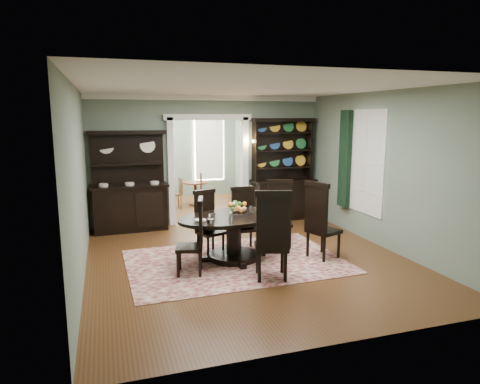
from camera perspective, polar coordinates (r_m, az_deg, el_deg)
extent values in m
cube|color=#573316|center=(7.70, 1.15, -9.08)|extent=(5.50, 6.00, 0.01)
cube|color=white|center=(7.29, 1.23, 13.83)|extent=(5.50, 6.00, 0.01)
cube|color=gray|center=(6.97, -20.74, 0.98)|extent=(0.01, 6.00, 3.00)
cube|color=gray|center=(8.63, 18.77, 2.74)|extent=(0.01, 6.00, 3.00)
cube|color=gray|center=(4.65, 13.21, -2.90)|extent=(5.50, 0.01, 3.00)
cube|color=gray|center=(9.95, -14.57, 3.86)|extent=(1.85, 0.01, 3.00)
cube|color=gray|center=(10.78, 5.24, 4.60)|extent=(1.85, 0.01, 3.00)
cube|color=gray|center=(10.16, -4.36, 11.34)|extent=(1.80, 0.01, 0.50)
cube|color=white|center=(10.12, -4.31, 12.42)|extent=(5.50, 0.10, 0.12)
cube|color=#573316|center=(12.13, -6.10, -1.99)|extent=(3.50, 3.50, 0.01)
cube|color=white|center=(11.88, -6.38, 12.33)|extent=(3.50, 3.50, 0.01)
cube|color=gray|center=(11.69, -14.69, 4.74)|extent=(0.01, 3.50, 3.00)
cube|color=gray|center=(12.38, 1.76, 5.34)|extent=(0.01, 3.50, 3.00)
cube|color=gray|center=(13.63, -7.71, 5.69)|extent=(3.50, 0.01, 3.00)
cube|color=white|center=(13.45, -11.26, 5.75)|extent=(1.05, 0.06, 2.20)
cube|color=white|center=(13.75, -4.17, 6.00)|extent=(1.05, 0.06, 2.20)
cube|color=white|center=(10.07, -9.24, 2.69)|extent=(0.14, 0.25, 2.50)
cube|color=white|center=(10.48, 0.55, 3.11)|extent=(0.14, 0.25, 2.50)
cube|color=white|center=(10.16, -4.34, 9.93)|extent=(2.08, 0.25, 0.14)
cube|color=white|center=(9.10, 16.52, 3.85)|extent=(0.02, 1.10, 2.00)
cube|color=white|center=(9.09, 16.44, 3.85)|extent=(0.01, 1.22, 2.12)
cube|color=black|center=(9.62, 13.81, 4.29)|extent=(0.10, 0.35, 2.10)
cube|color=#AF6B2E|center=(10.37, 0.96, 6.36)|extent=(0.08, 0.05, 0.18)
sphere|color=#FFD88C|center=(10.19, 0.69, 6.75)|extent=(0.07, 0.07, 0.07)
sphere|color=#FFD88C|center=(10.25, 1.76, 6.77)|extent=(0.07, 0.07, 0.07)
cube|color=maroon|center=(7.61, -0.57, -9.23)|extent=(3.77, 2.63, 0.01)
ellipsoid|color=black|center=(7.53, -0.88, -3.35)|extent=(2.26, 1.69, 0.05)
cylinder|color=black|center=(7.54, -0.88, -3.62)|extent=(2.24, 2.24, 0.03)
cylinder|color=black|center=(7.63, -0.87, -6.04)|extent=(0.26, 0.26, 0.70)
cylinder|color=black|center=(7.73, -0.87, -8.55)|extent=(0.90, 0.90, 0.11)
cylinder|color=white|center=(7.51, -0.25, -2.96)|extent=(0.31, 0.31, 0.06)
cube|color=black|center=(7.87, -3.96, -5.41)|extent=(0.54, 0.53, 0.06)
cube|color=black|center=(7.93, -4.74, -2.56)|extent=(0.41, 0.19, 0.72)
cube|color=black|center=(7.86, -4.78, 0.06)|extent=(0.45, 0.22, 0.07)
cylinder|color=black|center=(7.71, -4.27, -7.39)|extent=(0.05, 0.05, 0.42)
cylinder|color=black|center=(7.89, -2.26, -6.96)|extent=(0.05, 0.05, 0.42)
cylinder|color=black|center=(7.98, -5.61, -6.81)|extent=(0.05, 0.05, 0.42)
cylinder|color=black|center=(8.15, -3.63, -6.41)|extent=(0.05, 0.05, 0.42)
cube|color=black|center=(8.11, 0.76, -4.90)|extent=(0.44, 0.42, 0.06)
cube|color=black|center=(8.19, 0.32, -2.06)|extent=(0.43, 0.06, 0.73)
cube|color=black|center=(8.12, 0.33, 0.50)|extent=(0.47, 0.08, 0.07)
cylinder|color=black|center=(7.96, 0.03, -6.78)|extent=(0.05, 0.05, 0.43)
cylinder|color=black|center=(8.07, 2.29, -6.55)|extent=(0.05, 0.05, 0.43)
cylinder|color=black|center=(8.26, -0.74, -6.14)|extent=(0.05, 0.05, 0.43)
cylinder|color=black|center=(8.37, 1.45, -5.93)|extent=(0.05, 0.05, 0.43)
cube|color=black|center=(8.39, 5.38, -4.20)|extent=(0.58, 0.57, 0.06)
cube|color=black|center=(8.50, 5.34, -1.25)|extent=(0.45, 0.20, 0.78)
cube|color=black|center=(8.43, 5.39, 1.41)|extent=(0.49, 0.23, 0.08)
cylinder|color=black|center=(8.27, 4.17, -6.04)|extent=(0.05, 0.05, 0.46)
cylinder|color=black|center=(8.29, 6.67, -6.04)|extent=(0.05, 0.05, 0.46)
cylinder|color=black|center=(8.62, 4.09, -5.38)|extent=(0.05, 0.05, 0.46)
cylinder|color=black|center=(8.64, 6.48, -5.38)|extent=(0.05, 0.05, 0.46)
cube|color=black|center=(6.97, -6.76, -7.37)|extent=(0.52, 0.53, 0.06)
cube|color=black|center=(6.85, -5.22, -4.31)|extent=(0.16, 0.44, 0.75)
cube|color=black|center=(6.77, -5.28, -1.16)|extent=(0.18, 0.48, 0.08)
cylinder|color=black|center=(7.21, -8.03, -8.64)|extent=(0.05, 0.05, 0.44)
cylinder|color=black|center=(6.89, -8.26, -9.56)|extent=(0.05, 0.05, 0.44)
cylinder|color=black|center=(7.19, -5.26, -8.63)|extent=(0.05, 0.05, 0.44)
cylinder|color=black|center=(6.87, -5.35, -9.56)|extent=(0.05, 0.05, 0.44)
cube|color=black|center=(7.83, 11.09, -5.11)|extent=(0.62, 0.63, 0.06)
cube|color=black|center=(7.57, 10.12, -2.25)|extent=(0.22, 0.48, 0.84)
cube|color=black|center=(7.49, 10.22, 0.98)|extent=(0.26, 0.53, 0.09)
cylinder|color=black|center=(7.92, 13.02, -6.87)|extent=(0.05, 0.05, 0.50)
cylinder|color=black|center=(8.16, 10.90, -6.29)|extent=(0.05, 0.05, 0.50)
cylinder|color=black|center=(7.64, 11.16, -7.45)|extent=(0.05, 0.05, 0.50)
cylinder|color=black|center=(7.88, 9.02, -6.82)|extent=(0.05, 0.05, 0.50)
cube|color=black|center=(6.75, 4.20, -7.30)|extent=(0.63, 0.61, 0.07)
cube|color=black|center=(6.42, 4.45, -4.10)|extent=(0.51, 0.19, 0.87)
cube|color=black|center=(6.32, 4.50, -0.20)|extent=(0.55, 0.23, 0.09)
cylinder|color=black|center=(7.04, 5.64, -8.77)|extent=(0.06, 0.06, 0.51)
cylinder|color=black|center=(7.00, 2.36, -8.83)|extent=(0.06, 0.06, 0.51)
cylinder|color=black|center=(6.66, 6.08, -9.87)|extent=(0.06, 0.06, 0.51)
cylinder|color=black|center=(6.62, 2.60, -9.95)|extent=(0.06, 0.06, 0.51)
cube|color=black|center=(9.81, -14.41, -2.17)|extent=(1.60, 0.60, 0.99)
cube|color=black|center=(9.72, -14.54, 0.79)|extent=(1.70, 0.65, 0.05)
cube|color=black|center=(9.86, -14.77, 4.39)|extent=(1.58, 0.14, 1.17)
cube|color=black|center=(9.77, -14.70, 3.65)|extent=(1.54, 0.33, 0.04)
cube|color=black|center=(9.70, -14.88, 7.70)|extent=(1.69, 0.41, 0.08)
cube|color=black|center=(10.63, 5.79, -1.06)|extent=(1.50, 0.58, 0.95)
cube|color=black|center=(10.55, 5.84, 1.53)|extent=(1.61, 0.64, 0.04)
cube|color=black|center=(10.66, 5.45, 5.58)|extent=(1.48, 0.11, 1.44)
cube|color=black|center=(10.30, 1.98, 5.46)|extent=(0.06, 0.28, 1.48)
cube|color=black|center=(10.87, 9.18, 5.58)|extent=(0.06, 0.28, 1.48)
cube|color=black|center=(10.51, 5.80, 9.55)|extent=(1.60, 0.39, 0.08)
cube|color=black|center=(10.61, 5.64, 3.25)|extent=(1.49, 0.33, 0.03)
cube|color=black|center=(10.57, 5.68, 5.53)|extent=(1.49, 0.33, 0.03)
cube|color=black|center=(10.54, 5.72, 7.83)|extent=(1.49, 0.33, 0.03)
cylinder|color=brown|center=(12.27, -5.99, 1.26)|extent=(0.72, 0.72, 0.04)
cylinder|color=brown|center=(12.32, -5.97, -0.20)|extent=(0.09, 0.09, 0.63)
cylinder|color=brown|center=(12.38, -5.94, -1.59)|extent=(0.40, 0.40, 0.05)
cylinder|color=brown|center=(11.89, -8.64, -0.30)|extent=(0.36, 0.36, 0.04)
cube|color=brown|center=(11.90, -7.92, 0.81)|extent=(0.06, 0.32, 0.45)
cylinder|color=brown|center=(12.02, -9.35, -1.19)|extent=(0.03, 0.03, 0.40)
cylinder|color=brown|center=(11.78, -9.04, -1.41)|extent=(0.03, 0.03, 0.40)
cylinder|color=brown|center=(12.08, -8.20, -1.10)|extent=(0.03, 0.03, 0.40)
cylinder|color=brown|center=(11.85, -7.87, -1.31)|extent=(0.03, 0.03, 0.40)
cylinder|color=brown|center=(12.14, -4.35, 0.25)|extent=(0.40, 0.40, 0.04)
cube|color=brown|center=(12.09, -5.22, 1.40)|extent=(0.08, 0.36, 0.50)
cylinder|color=brown|center=(12.06, -3.60, -0.91)|extent=(0.04, 0.04, 0.45)
cylinder|color=brown|center=(12.34, -3.74, -0.66)|extent=(0.04, 0.04, 0.45)
cylinder|color=brown|center=(12.03, -4.94, -0.95)|extent=(0.04, 0.04, 0.45)
cylinder|color=brown|center=(12.31, -5.05, -0.70)|extent=(0.04, 0.04, 0.45)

